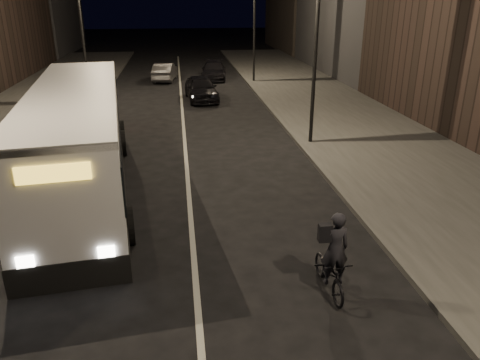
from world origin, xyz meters
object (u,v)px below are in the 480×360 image
object	(u,v)px
cyclist_on_bicycle	(331,266)
car_mid	(165,72)
city_bus	(79,135)
car_near	(201,88)
streetlight_right_far	(251,8)
streetlight_right_mid	(311,19)
streetlight_left_far	(84,12)
car_far	(214,70)

from	to	relation	value
cyclist_on_bicycle	car_mid	world-z (taller)	cyclist_on_bicycle
city_bus	car_near	xyz separation A→B (m)	(4.87, 13.93, -1.12)
car_near	streetlight_right_far	bearing A→B (deg)	50.30
cyclist_on_bicycle	car_mid	size ratio (longest dim) A/B	0.50
cyclist_on_bicycle	car_mid	bearing A→B (deg)	95.94
streetlight_right_mid	streetlight_left_far	world-z (taller)	same
streetlight_left_far	cyclist_on_bicycle	bearing A→B (deg)	-68.30
streetlight_right_far	car_far	distance (m)	5.76
streetlight_left_far	cyclist_on_bicycle	world-z (taller)	streetlight_left_far
car_mid	car_far	size ratio (longest dim) A/B	0.90
streetlight_left_far	city_bus	xyz separation A→B (m)	(1.73, -13.76, -3.47)
car_near	car_far	distance (m)	8.03
streetlight_right_far	car_mid	size ratio (longest dim) A/B	1.95
city_bus	car_near	size ratio (longest dim) A/B	2.91
streetlight_right_far	car_mid	distance (m)	8.18
streetlight_right_mid	cyclist_on_bicycle	distance (m)	12.13
city_bus	cyclist_on_bicycle	world-z (taller)	city_bus
streetlight_right_far	streetlight_left_far	xyz separation A→B (m)	(-10.66, -6.00, 0.00)
car_mid	car_far	bearing A→B (deg)	-168.19
car_near	car_mid	bearing A→B (deg)	102.71
car_near	streetlight_right_mid	bearing A→B (deg)	-73.11
streetlight_left_far	car_near	xyz separation A→B (m)	(6.61, 0.17, -4.60)
streetlight_right_far	car_far	size ratio (longest dim) A/B	1.75
streetlight_right_far	car_mid	bearing A→B (deg)	164.60
streetlight_left_far	city_bus	bearing A→B (deg)	-82.82
streetlight_right_mid	city_bus	bearing A→B (deg)	-157.17
city_bus	car_near	distance (m)	14.80
city_bus	car_mid	distance (m)	21.72
streetlight_right_far	car_far	xyz separation A→B (m)	(-2.62, 2.07, -4.69)
streetlight_right_mid	car_near	xyz separation A→B (m)	(-4.06, 10.17, -4.60)
car_far	car_mid	bearing A→B (deg)	-170.51
city_bus	cyclist_on_bicycle	bearing A→B (deg)	-54.30
car_far	streetlight_left_far	bearing A→B (deg)	-129.67
car_mid	car_near	bearing A→B (deg)	115.12
streetlight_left_far	car_far	size ratio (longest dim) A/B	1.75
streetlight_right_mid	car_near	world-z (taller)	streetlight_right_mid
streetlight_right_far	car_near	distance (m)	8.46
city_bus	car_far	bearing A→B (deg)	67.02
streetlight_right_mid	cyclist_on_bicycle	size ratio (longest dim) A/B	3.92
streetlight_right_far	city_bus	size ratio (longest dim) A/B	0.62
streetlight_right_far	city_bus	distance (m)	21.96
car_near	car_far	xyz separation A→B (m)	(1.43, 7.90, -0.09)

